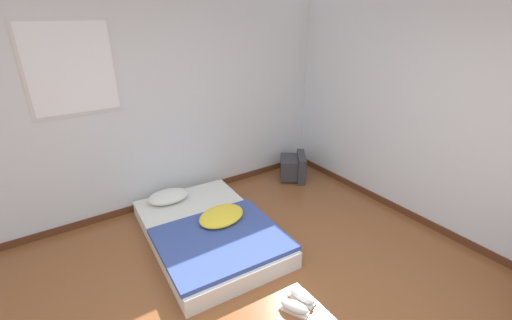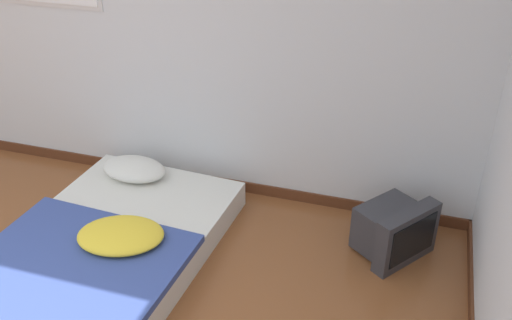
{
  "view_description": "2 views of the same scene",
  "coord_description": "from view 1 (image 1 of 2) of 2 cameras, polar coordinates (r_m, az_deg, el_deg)",
  "views": [
    {
      "loc": [
        -1.24,
        -1.48,
        2.45
      ],
      "look_at": [
        1.02,
        1.86,
        0.67
      ],
      "focal_mm": 24.0,
      "sensor_mm": 36.0,
      "label": 1
    },
    {
      "loc": [
        2.01,
        -1.04,
        2.56
      ],
      "look_at": [
        1.12,
        1.82,
        0.82
      ],
      "focal_mm": 40.0,
      "sensor_mm": 36.0,
      "label": 2
    }
  ],
  "objects": [
    {
      "name": "sneaker_pair",
      "position": [
        3.34,
        7.07,
        -22.36
      ],
      "size": [
        0.33,
        0.34,
        0.1
      ],
      "color": "silver",
      "rests_on": "ground_plane"
    },
    {
      "name": "wall_back",
      "position": [
        4.49,
        -17.18,
        7.76
      ],
      "size": [
        7.42,
        0.08,
        2.6
      ],
      "color": "silver",
      "rests_on": "ground_plane"
    },
    {
      "name": "crt_tv",
      "position": [
        5.39,
        6.33,
        -1.17
      ],
      "size": [
        0.58,
        0.6,
        0.4
      ],
      "color": "#333338",
      "rests_on": "ground_plane"
    },
    {
      "name": "mattress_bed",
      "position": [
        4.05,
        -7.97,
        -11.48
      ],
      "size": [
        1.37,
        1.98,
        0.34
      ],
      "color": "silver",
      "rests_on": "ground_plane"
    },
    {
      "name": "wall_right",
      "position": [
        4.22,
        33.11,
        3.79
      ],
      "size": [
        0.08,
        7.7,
        2.6
      ],
      "color": "silver",
      "rests_on": "ground_plane"
    }
  ]
}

